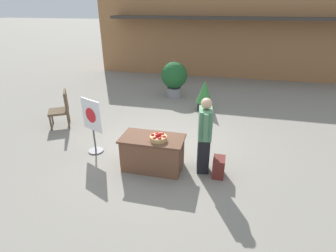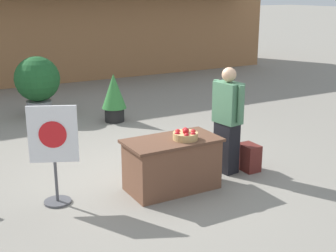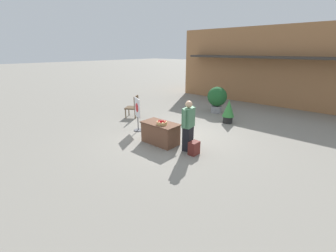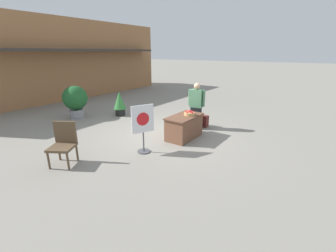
{
  "view_description": "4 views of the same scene",
  "coord_description": "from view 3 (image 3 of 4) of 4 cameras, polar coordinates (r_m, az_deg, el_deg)",
  "views": [
    {
      "loc": [
        1.44,
        -5.39,
        3.25
      ],
      "look_at": [
        0.19,
        -0.17,
        0.76
      ],
      "focal_mm": 28.0,
      "sensor_mm": 36.0,
      "label": 1
    },
    {
      "loc": [
        -3.07,
        -6.09,
        2.73
      ],
      "look_at": [
        0.1,
        -0.46,
        0.84
      ],
      "focal_mm": 50.0,
      "sensor_mm": 36.0,
      "label": 2
    },
    {
      "loc": [
        5.0,
        -6.05,
        3.09
      ],
      "look_at": [
        0.11,
        -0.49,
        0.59
      ],
      "focal_mm": 24.0,
      "sensor_mm": 36.0,
      "label": 3
    },
    {
      "loc": [
        -5.81,
        -4.27,
        2.65
      ],
      "look_at": [
        -0.47,
        -0.46,
        0.47
      ],
      "focal_mm": 24.0,
      "sensor_mm": 36.0,
      "label": 4
    }
  ],
  "objects": [
    {
      "name": "storefront_building",
      "position": [
        15.83,
        29.77,
        13.11
      ],
      "size": [
        13.72,
        4.52,
        4.4
      ],
      "color": "#9E6B42",
      "rests_on": "ground_plane"
    },
    {
      "name": "display_table",
      "position": [
        7.78,
        -1.94,
        -1.78
      ],
      "size": [
        1.33,
        0.71,
        0.74
      ],
      "color": "brown",
      "rests_on": "ground_plane"
    },
    {
      "name": "potted_plant_far_right",
      "position": [
        11.87,
        12.36,
        7.02
      ],
      "size": [
        0.99,
        0.99,
        1.34
      ],
      "color": "gray",
      "rests_on": "ground_plane"
    },
    {
      "name": "ground_plane",
      "position": [
        8.44,
        1.65,
        -2.8
      ],
      "size": [
        120.0,
        120.0,
        0.0
      ],
      "primitive_type": "plane",
      "color": "gray"
    },
    {
      "name": "apple_basket",
      "position": [
        7.47,
        -1.59,
        0.85
      ],
      "size": [
        0.35,
        0.35,
        0.16
      ],
      "color": "tan",
      "rests_on": "display_table"
    },
    {
      "name": "patio_chair",
      "position": [
        10.92,
        -8.71,
        5.15
      ],
      "size": [
        0.76,
        0.76,
        1.04
      ],
      "rotation": [
        0.0,
        0.0,
        3.69
      ],
      "color": "brown",
      "rests_on": "ground_plane"
    },
    {
      "name": "backpack",
      "position": [
        7.05,
        6.63,
        -5.58
      ],
      "size": [
        0.24,
        0.34,
        0.42
      ],
      "color": "maroon",
      "rests_on": "ground_plane"
    },
    {
      "name": "person_visitor",
      "position": [
        7.1,
        5.16,
        0.07
      ],
      "size": [
        0.32,
        0.6,
        1.63
      ],
      "rotation": [
        0.0,
        0.0,
        -2.99
      ],
      "color": "black",
      "rests_on": "ground_plane"
    },
    {
      "name": "potted_plant_near_left",
      "position": [
        10.27,
        15.11,
        3.78
      ],
      "size": [
        0.52,
        0.52,
        1.03
      ],
      "color": "black",
      "rests_on": "ground_plane"
    },
    {
      "name": "poster_board",
      "position": [
        8.97,
        -7.74,
        3.33
      ],
      "size": [
        0.59,
        0.36,
        1.33
      ],
      "rotation": [
        0.0,
        0.0,
        -2.0
      ],
      "color": "#4C4C51",
      "rests_on": "ground_plane"
    }
  ]
}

